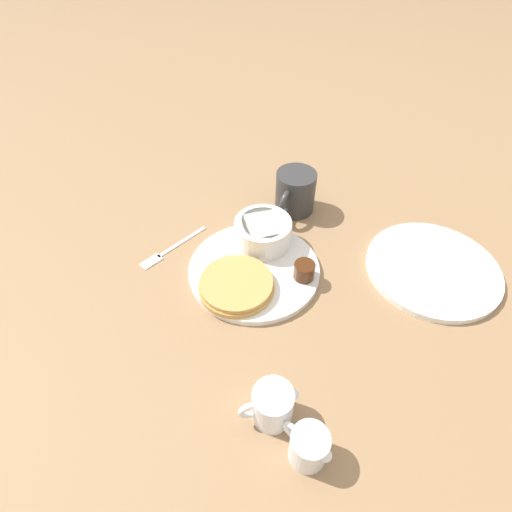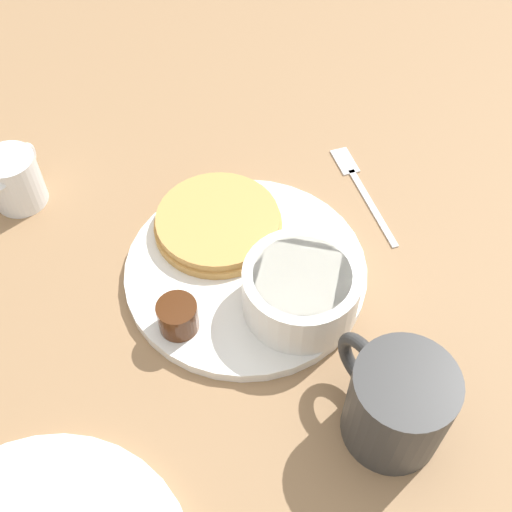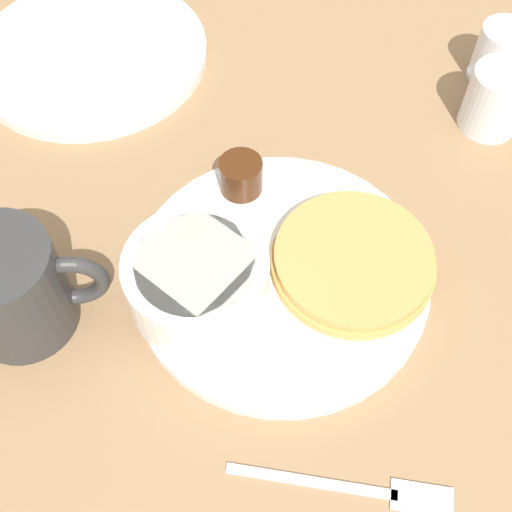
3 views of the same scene
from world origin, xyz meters
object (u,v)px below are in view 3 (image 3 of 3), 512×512
fork (366,490)px  bowl (197,279)px  plate (281,274)px  coffee_mug (13,289)px  creamer_pitcher_far (500,54)px  creamer_pitcher_near (497,99)px

fork → bowl: bearing=101.7°
bowl → fork: bowl is taller
plate → bowl: bowl is taller
bowl → coffee_mug: size_ratio=0.96×
creamer_pitcher_far → coffee_mug: bearing=-174.5°
creamer_pitcher_near → creamer_pitcher_far: (0.04, 0.05, -0.00)m
bowl → fork: size_ratio=0.82×
plate → creamer_pitcher_near: (0.25, 0.06, 0.02)m
creamer_pitcher_far → fork: size_ratio=0.48×
coffee_mug → bowl: bearing=-23.1°
coffee_mug → fork: bearing=-55.5°
bowl → creamer_pitcher_near: same height
creamer_pitcher_near → bowl: bearing=-171.2°
coffee_mug → fork: coffee_mug is taller
coffee_mug → creamer_pitcher_near: bearing=-0.2°
fork → creamer_pitcher_near: bearing=38.7°
coffee_mug → creamer_pitcher_far: (0.49, 0.05, -0.01)m
plate → fork: size_ratio=1.83×
bowl → creamer_pitcher_near: 0.33m
bowl → creamer_pitcher_far: size_ratio=1.71×
coffee_mug → creamer_pitcher_far: size_ratio=1.77×
plate → creamer_pitcher_far: creamer_pitcher_far is taller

